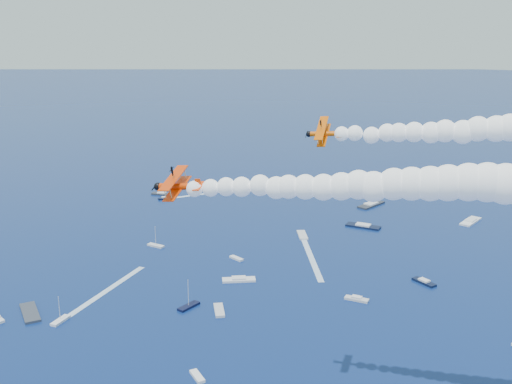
% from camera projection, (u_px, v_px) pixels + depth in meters
% --- Properties ---
extents(biplane_lead, '(7.63, 9.31, 7.81)m').
position_uv_depth(biplane_lead, '(325.00, 134.00, 113.37)').
color(biplane_lead, '#E15704').
extents(biplane_trail, '(9.66, 11.23, 8.09)m').
position_uv_depth(biplane_trail, '(179.00, 186.00, 101.15)').
color(biplane_trail, '#E53804').
extents(smoke_trail_trail, '(67.31, 20.12, 11.88)m').
position_uv_depth(smoke_trail_trail, '(385.00, 185.00, 92.51)').
color(smoke_trail_trail, white).
extents(spectator_boats, '(220.09, 176.18, 0.70)m').
position_uv_depth(spectator_boats, '(366.00, 261.00, 208.88)').
color(spectator_boats, black).
rests_on(spectator_boats, ground).
extents(boat_wakes, '(90.42, 141.92, 0.04)m').
position_uv_depth(boat_wakes, '(213.00, 240.00, 229.92)').
color(boat_wakes, white).
rests_on(boat_wakes, ground).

